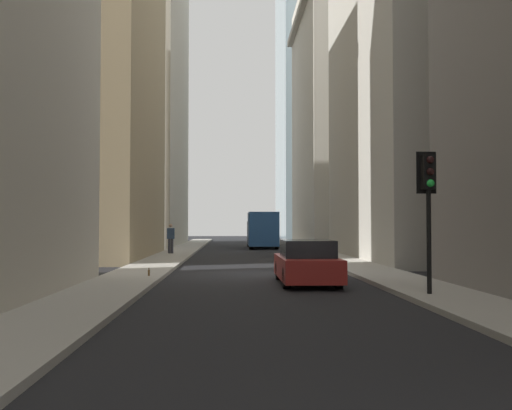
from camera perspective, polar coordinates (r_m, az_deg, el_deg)
The scene contains 13 objects.
ground_plane at distance 22.31m, azimuth 0.16°, elevation -6.90°, with size 135.00×135.00×0.00m, color black.
sidewalk_right at distance 22.55m, azimuth -11.41°, elevation -6.63°, with size 90.00×2.20×0.14m, color #A8A399.
sidewalk_left at distance 22.95m, azimuth 11.53°, elevation -6.54°, with size 90.00×2.20×0.14m, color #A8A399.
building_left_midfar at distance 33.48m, azimuth 18.35°, elevation 12.05°, with size 15.35×10.00×19.93m.
building_left_far at distance 55.55m, azimuth 9.78°, elevation 8.91°, with size 16.59×10.50×24.68m.
building_right_midfar at distance 34.60m, azimuth -18.97°, elevation 13.50°, with size 13.00×10.50×22.13m.
building_right_far at distance 53.17m, azimuth -13.10°, elevation 13.52°, with size 17.46×10.50×32.07m.
glass_tower_distant at distance 83.55m, azimuth 7.48°, elevation 18.38°, with size 16.82×14.00×61.81m, color #9EB7C1.
delivery_truck at distance 45.07m, azimuth 0.63°, elevation -2.53°, with size 6.46×2.25×2.84m.
sedan_red at distance 18.30m, azimuth 5.16°, elevation -5.89°, with size 4.30×1.78×1.42m.
traffic_light_foreground at distance 15.21m, azimuth 17.06°, elevation 1.59°, with size 0.43×0.52×3.68m.
pedestrian at distance 34.89m, azimuth -8.63°, elevation -3.24°, with size 0.26×0.44×1.80m.
discarded_bottle at distance 19.93m, azimuth -10.79°, elevation -6.74°, with size 0.07×0.07×0.27m.
Camera 1 is at (-22.20, 1.01, 1.93)m, focal length 39.52 mm.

